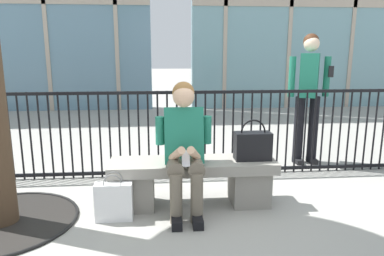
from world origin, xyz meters
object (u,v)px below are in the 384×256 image
at_px(handbag_on_bench, 253,145).
at_px(shopping_bag, 114,201).
at_px(bystander_at_railing, 309,89).
at_px(seated_person_with_phone, 184,144).
at_px(stone_bench, 193,178).

xyz_separation_m(handbag_on_bench, shopping_bag, (-1.31, -0.26, -0.42)).
height_order(shopping_bag, bystander_at_railing, bystander_at_railing).
distance_m(seated_person_with_phone, shopping_bag, 0.81).
bearing_deg(seated_person_with_phone, bystander_at_railing, 38.63).
relative_size(stone_bench, seated_person_with_phone, 1.32).
bearing_deg(stone_bench, shopping_bag, -159.63).
bearing_deg(handbag_on_bench, bystander_at_railing, 50.01).
bearing_deg(shopping_bag, bystander_at_railing, 32.77).
xyz_separation_m(stone_bench, seated_person_with_phone, (-0.09, -0.13, 0.38)).
xyz_separation_m(seated_person_with_phone, shopping_bag, (-0.64, -0.14, -0.47)).
relative_size(shopping_bag, bystander_at_railing, 0.26).
height_order(stone_bench, seated_person_with_phone, seated_person_with_phone).
relative_size(stone_bench, handbag_on_bench, 4.05).
bearing_deg(stone_bench, seated_person_with_phone, -125.21).
relative_size(handbag_on_bench, shopping_bag, 0.90).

